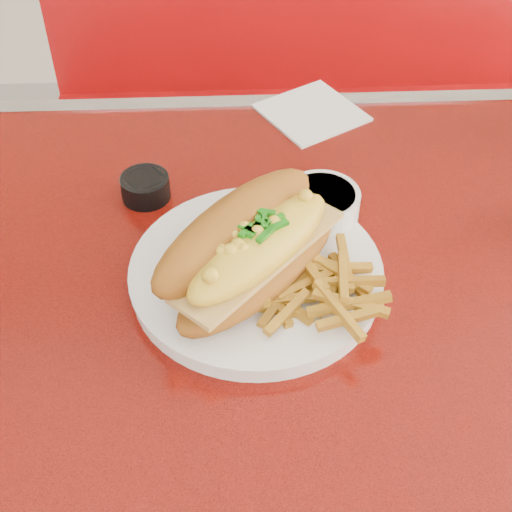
{
  "coord_description": "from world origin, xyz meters",
  "views": [
    {
      "loc": [
        -0.2,
        -0.53,
        1.36
      ],
      "look_at": [
        -0.18,
        0.03,
        0.81
      ],
      "focal_mm": 50.0,
      "sensor_mm": 36.0,
      "label": 1
    }
  ],
  "objects_px": {
    "diner_table": "(394,378)",
    "gravy_ramekin": "(321,208)",
    "dinner_plate": "(256,274)",
    "fork": "(315,276)",
    "booth_bench_far": "(314,181)",
    "sauce_cup_left": "(145,186)",
    "mac_hoagie": "(251,248)"
  },
  "relations": [
    {
      "from": "diner_table",
      "to": "booth_bench_far",
      "type": "xyz_separation_m",
      "value": [
        0.0,
        0.81,
        -0.32
      ]
    },
    {
      "from": "dinner_plate",
      "to": "mac_hoagie",
      "type": "relative_size",
      "value": 1.34
    },
    {
      "from": "diner_table",
      "to": "sauce_cup_left",
      "type": "relative_size",
      "value": 16.51
    },
    {
      "from": "fork",
      "to": "gravy_ramekin",
      "type": "height_order",
      "value": "gravy_ramekin"
    },
    {
      "from": "mac_hoagie",
      "to": "gravy_ramekin",
      "type": "bearing_deg",
      "value": 2.85
    },
    {
      "from": "diner_table",
      "to": "booth_bench_far",
      "type": "bearing_deg",
      "value": 90.0
    },
    {
      "from": "diner_table",
      "to": "gravy_ramekin",
      "type": "relative_size",
      "value": 11.76
    },
    {
      "from": "booth_bench_far",
      "to": "mac_hoagie",
      "type": "height_order",
      "value": "booth_bench_far"
    },
    {
      "from": "gravy_ramekin",
      "to": "booth_bench_far",
      "type": "bearing_deg",
      "value": 82.38
    },
    {
      "from": "fork",
      "to": "sauce_cup_left",
      "type": "xyz_separation_m",
      "value": [
        -0.2,
        0.17,
        -0.0
      ]
    },
    {
      "from": "mac_hoagie",
      "to": "fork",
      "type": "relative_size",
      "value": 1.53
    },
    {
      "from": "booth_bench_far",
      "to": "diner_table",
      "type": "bearing_deg",
      "value": -90.0
    },
    {
      "from": "fork",
      "to": "gravy_ramekin",
      "type": "distance_m",
      "value": 0.11
    },
    {
      "from": "diner_table",
      "to": "fork",
      "type": "bearing_deg",
      "value": 173.95
    },
    {
      "from": "fork",
      "to": "booth_bench_far",
      "type": "bearing_deg",
      "value": -1.19
    },
    {
      "from": "dinner_plate",
      "to": "fork",
      "type": "height_order",
      "value": "same"
    },
    {
      "from": "diner_table",
      "to": "gravy_ramekin",
      "type": "bearing_deg",
      "value": 128.32
    },
    {
      "from": "booth_bench_far",
      "to": "gravy_ramekin",
      "type": "distance_m",
      "value": 0.87
    },
    {
      "from": "dinner_plate",
      "to": "fork",
      "type": "relative_size",
      "value": 2.06
    },
    {
      "from": "mac_hoagie",
      "to": "sauce_cup_left",
      "type": "bearing_deg",
      "value": 80.22
    },
    {
      "from": "dinner_plate",
      "to": "mac_hoagie",
      "type": "bearing_deg",
      "value": -114.7
    },
    {
      "from": "fork",
      "to": "sauce_cup_left",
      "type": "bearing_deg",
      "value": 56.15
    },
    {
      "from": "fork",
      "to": "gravy_ramekin",
      "type": "xyz_separation_m",
      "value": [
        0.02,
        0.11,
        0.01
      ]
    },
    {
      "from": "booth_bench_far",
      "to": "sauce_cup_left",
      "type": "bearing_deg",
      "value": -116.23
    },
    {
      "from": "booth_bench_far",
      "to": "gravy_ramekin",
      "type": "bearing_deg",
      "value": -97.62
    },
    {
      "from": "diner_table",
      "to": "sauce_cup_left",
      "type": "distance_m",
      "value": 0.4
    },
    {
      "from": "sauce_cup_left",
      "to": "gravy_ramekin",
      "type": "bearing_deg",
      "value": -16.58
    },
    {
      "from": "dinner_plate",
      "to": "booth_bench_far",
      "type": "bearing_deg",
      "value": 77.4
    },
    {
      "from": "dinner_plate",
      "to": "diner_table",
      "type": "bearing_deg",
      "value": -8.36
    },
    {
      "from": "mac_hoagie",
      "to": "fork",
      "type": "height_order",
      "value": "mac_hoagie"
    },
    {
      "from": "diner_table",
      "to": "mac_hoagie",
      "type": "bearing_deg",
      "value": 176.09
    },
    {
      "from": "diner_table",
      "to": "gravy_ramekin",
      "type": "xyz_separation_m",
      "value": [
        -0.09,
        0.12,
        0.19
      ]
    }
  ]
}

